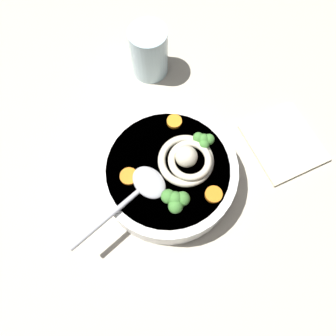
% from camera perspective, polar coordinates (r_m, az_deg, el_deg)
% --- Properties ---
extents(table_slab, '(1.23, 1.23, 0.03)m').
position_cam_1_polar(table_slab, '(0.59, -1.30, -3.87)').
color(table_slab, '#BCB29E').
rests_on(table_slab, ground).
extents(soup_bowl, '(0.23, 0.23, 0.06)m').
position_cam_1_polar(soup_bowl, '(0.55, -0.00, -1.11)').
color(soup_bowl, white).
rests_on(soup_bowl, table_slab).
extents(noodle_pile, '(0.10, 0.10, 0.04)m').
position_cam_1_polar(noodle_pile, '(0.51, 3.37, 1.49)').
color(noodle_pile, beige).
rests_on(noodle_pile, soup_bowl).
extents(soup_spoon, '(0.15, 0.14, 0.02)m').
position_cam_1_polar(soup_spoon, '(0.50, -4.55, -3.54)').
color(soup_spoon, '#B7B7BC').
rests_on(soup_spoon, soup_bowl).
extents(broccoli_floret_left, '(0.03, 0.03, 0.03)m').
position_cam_1_polar(broccoli_floret_left, '(0.52, 6.29, 4.87)').
color(broccoli_floret_left, '#7A9E60').
rests_on(broccoli_floret_left, soup_bowl).
extents(broccoli_floret_far, '(0.04, 0.04, 0.03)m').
position_cam_1_polar(broccoli_floret_far, '(0.48, 1.30, -5.65)').
color(broccoli_floret_far, '#7A9E60').
rests_on(broccoli_floret_far, soup_bowl).
extents(carrot_slice_extra_b, '(0.03, 0.03, 0.01)m').
position_cam_1_polar(carrot_slice_extra_b, '(0.51, 8.02, -4.63)').
color(carrot_slice_extra_b, orange).
rests_on(carrot_slice_extra_b, soup_bowl).
extents(carrot_slice_front, '(0.03, 0.03, 0.01)m').
position_cam_1_polar(carrot_slice_front, '(0.55, 1.12, 8.18)').
color(carrot_slice_front, orange).
rests_on(carrot_slice_front, soup_bowl).
extents(carrot_slice_extra_a, '(0.03, 0.03, 0.01)m').
position_cam_1_polar(carrot_slice_extra_a, '(0.51, -6.89, -1.78)').
color(carrot_slice_extra_a, orange).
rests_on(carrot_slice_extra_a, soup_bowl).
extents(drinking_glass, '(0.07, 0.07, 0.10)m').
position_cam_1_polar(drinking_glass, '(0.65, -3.35, 19.67)').
color(drinking_glass, silver).
rests_on(drinking_glass, table_slab).
extents(folded_napkin, '(0.16, 0.17, 0.01)m').
position_cam_1_polar(folded_napkin, '(0.64, 19.62, 4.18)').
color(folded_napkin, beige).
rests_on(folded_napkin, table_slab).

